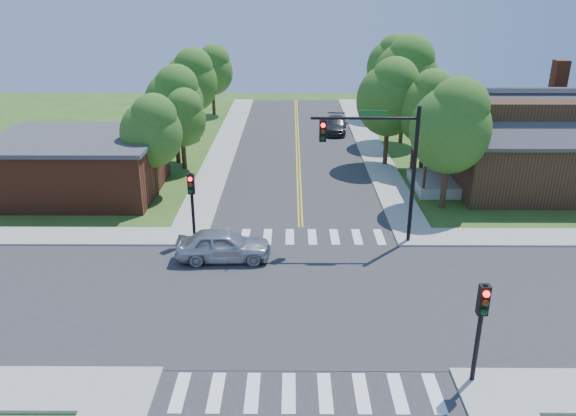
{
  "coord_description": "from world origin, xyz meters",
  "views": [
    {
      "loc": [
        -0.54,
        -21.16,
        12.51
      ],
      "look_at": [
        -0.69,
        4.92,
        2.2
      ],
      "focal_mm": 35.0,
      "sensor_mm": 36.0,
      "label": 1
    }
  ],
  "objects_px": {
    "house_ne": "(533,139)",
    "car_silver": "(223,246)",
    "signal_mast_ne": "(381,153)",
    "signal_pole_se": "(481,315)",
    "car_dgrey": "(335,125)",
    "signal_pole_nw": "(192,195)"
  },
  "relations": [
    {
      "from": "house_ne",
      "to": "signal_pole_se",
      "type": "bearing_deg",
      "value": -115.58
    },
    {
      "from": "signal_pole_se",
      "to": "house_ne",
      "type": "bearing_deg",
      "value": 64.42
    },
    {
      "from": "signal_pole_se",
      "to": "house_ne",
      "type": "distance_m",
      "value": 22.03
    },
    {
      "from": "car_silver",
      "to": "car_dgrey",
      "type": "relative_size",
      "value": 0.92
    },
    {
      "from": "signal_pole_se",
      "to": "car_dgrey",
      "type": "bearing_deg",
      "value": 93.44
    },
    {
      "from": "signal_mast_ne",
      "to": "signal_pole_se",
      "type": "xyz_separation_m",
      "value": [
        1.69,
        -11.21,
        -2.19
      ]
    },
    {
      "from": "signal_mast_ne",
      "to": "house_ne",
      "type": "xyz_separation_m",
      "value": [
        11.19,
        8.65,
        -1.52
      ]
    },
    {
      "from": "house_ne",
      "to": "signal_pole_nw",
      "type": "bearing_deg",
      "value": -157.31
    },
    {
      "from": "house_ne",
      "to": "car_silver",
      "type": "bearing_deg",
      "value": -150.45
    },
    {
      "from": "signal_mast_ne",
      "to": "car_dgrey",
      "type": "xyz_separation_m",
      "value": [
        -0.41,
        23.74,
        -4.14
      ]
    },
    {
      "from": "car_silver",
      "to": "car_dgrey",
      "type": "distance_m",
      "value": 26.84
    },
    {
      "from": "house_ne",
      "to": "car_silver",
      "type": "relative_size",
      "value": 2.81
    },
    {
      "from": "signal_pole_se",
      "to": "car_silver",
      "type": "distance_m",
      "value": 13.25
    },
    {
      "from": "house_ne",
      "to": "car_dgrey",
      "type": "distance_m",
      "value": 19.22
    },
    {
      "from": "car_silver",
      "to": "signal_mast_ne",
      "type": "bearing_deg",
      "value": -76.73
    },
    {
      "from": "signal_mast_ne",
      "to": "house_ne",
      "type": "bearing_deg",
      "value": 37.68
    },
    {
      "from": "signal_mast_ne",
      "to": "car_dgrey",
      "type": "relative_size",
      "value": 1.43
    },
    {
      "from": "signal_pole_se",
      "to": "car_silver",
      "type": "relative_size",
      "value": 0.82
    },
    {
      "from": "signal_mast_ne",
      "to": "car_dgrey",
      "type": "bearing_deg",
      "value": 91.0
    },
    {
      "from": "signal_pole_nw",
      "to": "house_ne",
      "type": "height_order",
      "value": "house_ne"
    },
    {
      "from": "signal_pole_nw",
      "to": "house_ne",
      "type": "relative_size",
      "value": 0.29
    },
    {
      "from": "signal_pole_nw",
      "to": "car_dgrey",
      "type": "xyz_separation_m",
      "value": [
        9.1,
        23.75,
        -1.95
      ]
    }
  ]
}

